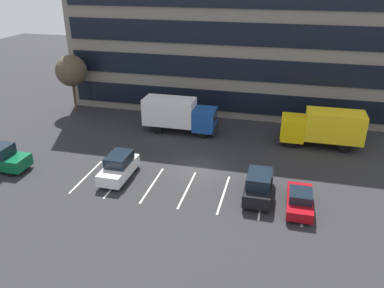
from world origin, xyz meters
TOP-DOWN VIEW (x-y plane):
  - ground_plane at (0.00, 0.00)m, footprint 120.00×120.00m
  - office_building at (0.00, 17.95)m, footprint 36.57×11.58m
  - lot_markings at (0.00, -3.49)m, footprint 16.94×5.40m
  - box_truck_yellow_all at (10.24, 7.13)m, footprint 7.48×2.48m
  - box_truck_blue at (-3.71, 7.29)m, footprint 7.43×2.46m
  - suv_black at (5.30, -3.23)m, footprint 1.91×4.51m
  - suv_white at (-5.71, -3.01)m, footprint 1.85×4.37m
  - sedan_maroon at (8.21, -4.10)m, footprint 1.74×4.16m
  - bare_tree at (-17.00, 10.30)m, footprint 3.49×3.49m

SIDE VIEW (x-z plane):
  - ground_plane at x=0.00m, z-range 0.00..0.00m
  - lot_markings at x=0.00m, z-range 0.00..0.01m
  - sedan_maroon at x=8.21m, z-range -0.04..1.45m
  - suv_white at x=-5.71m, z-range -0.03..1.94m
  - suv_black at x=5.30m, z-range -0.03..2.00m
  - box_truck_blue at x=-3.71m, z-range 0.22..3.66m
  - box_truck_yellow_all at x=10.24m, z-range 0.22..3.68m
  - bare_tree at x=-17.00m, z-range 1.51..8.05m
  - office_building at x=0.00m, z-range 0.00..18.00m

